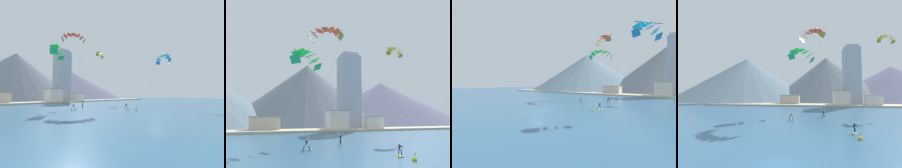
% 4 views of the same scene
% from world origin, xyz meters
% --- Properties ---
extents(ground_plane, '(400.00, 400.00, 0.00)m').
position_xyz_m(ground_plane, '(0.00, 0.00, 0.00)').
color(ground_plane, '#336084').
extents(kitesurfer_near_lead, '(0.65, 1.78, 1.69)m').
position_xyz_m(kitesurfer_near_lead, '(8.49, 11.39, 0.47)').
color(kitesurfer_near_lead, yellow).
rests_on(kitesurfer_near_lead, ground).
extents(kitesurfer_near_trail, '(1.18, 1.72, 1.83)m').
position_xyz_m(kitesurfer_near_trail, '(5.12, 24.91, 0.57)').
color(kitesurfer_near_trail, '#33B266').
rests_on(kitesurfer_near_trail, ground).
extents(kitesurfer_mid_center, '(1.77, 0.95, 1.68)m').
position_xyz_m(kitesurfer_mid_center, '(-1.80, 19.52, 0.49)').
color(kitesurfer_mid_center, '#337FDB').
rests_on(kitesurfer_mid_center, ground).
extents(parafoil_kite_near_lead, '(12.73, 8.49, 14.33)m').
position_xyz_m(parafoil_kite_near_lead, '(19.46, 5.77, 14.50)').
color(parafoil_kite_near_lead, '#1B72B4').
extents(parafoil_kite_near_trail, '(8.94, 9.59, 16.88)m').
position_xyz_m(parafoil_kite_near_trail, '(-0.44, 30.42, 16.88)').
color(parafoil_kite_near_trail, '#19A95F').
extents(parafoil_kite_mid_center, '(7.85, 9.21, 20.61)m').
position_xyz_m(parafoil_kite_mid_center, '(2.47, 26.28, 20.87)').
color(parafoil_kite_mid_center, olive).
extents(race_marker_buoy, '(0.56, 0.56, 1.02)m').
position_xyz_m(race_marker_buoy, '(8.39, 8.60, 0.16)').
color(race_marker_buoy, yellow).
rests_on(race_marker_buoy, ground).
extents(shoreline_strip, '(180.00, 10.00, 0.70)m').
position_xyz_m(shoreline_strip, '(0.00, 56.33, 0.35)').
color(shoreline_strip, beige).
rests_on(shoreline_strip, ground).
extents(shore_building_promenade_mid, '(9.36, 4.76, 4.81)m').
position_xyz_m(shore_building_promenade_mid, '(-8.00, 59.64, 2.42)').
color(shore_building_promenade_mid, beige).
rests_on(shore_building_promenade_mid, ground).
extents(shore_building_quay_east, '(7.14, 6.19, 6.88)m').
position_xyz_m(shore_building_quay_east, '(15.79, 60.04, 3.45)').
color(shore_building_quay_east, silver).
rests_on(shore_building_quay_east, ground).
extents(mountain_peak_west_ridge, '(101.38, 101.38, 32.95)m').
position_xyz_m(mountain_peak_west_ridge, '(-48.99, 101.05, 16.47)').
color(mountain_peak_west_ridge, slate).
rests_on(mountain_peak_west_ridge, ground).
extents(mountain_peak_east_shoulder, '(85.52, 85.52, 33.11)m').
position_xyz_m(mountain_peak_east_shoulder, '(13.56, 107.29, 16.56)').
color(mountain_peak_east_shoulder, slate).
rests_on(mountain_peak_east_shoulder, ground).
extents(mountain_peak_far_spur, '(95.93, 95.93, 25.24)m').
position_xyz_m(mountain_peak_far_spur, '(-56.59, 102.09, 12.62)').
color(mountain_peak_far_spur, slate).
rests_on(mountain_peak_far_spur, ground).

